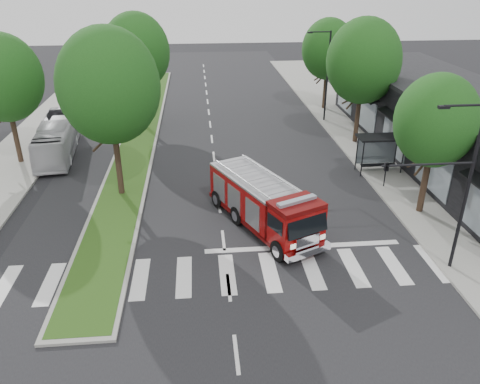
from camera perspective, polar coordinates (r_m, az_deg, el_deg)
The scene contains 16 objects.
ground at distance 24.55m, azimuth -2.04°, elevation -5.90°, with size 140.00×140.00×0.00m, color black.
sidewalk_right at distance 36.07m, azimuth 17.23°, elevation 3.77°, with size 5.00×80.00×0.15m, color gray.
sidewalk_left at distance 36.03m, azimuth -26.79°, elevation 2.05°, with size 5.00×80.00×0.15m, color gray.
median at distance 41.23m, azimuth -11.99°, elevation 7.10°, with size 3.00×50.00×0.15m.
storefront_row at distance 37.24m, azimuth 24.20°, elevation 7.30°, with size 8.00×30.00×5.00m, color black.
bus_shelter at distance 33.31m, azimuth 16.72°, elevation 5.66°, with size 3.20×1.60×2.61m.
tree_right_near at distance 27.11m, azimuth 22.78°, elevation 7.97°, with size 4.40×4.40×8.05m.
tree_right_mid at distance 37.61m, azimuth 14.84°, elevation 15.16°, with size 5.60×5.60×9.72m.
tree_right_far at distance 47.13m, azimuth 10.70°, elevation 16.74°, with size 5.00×5.00×8.73m.
tree_median_near at distance 27.99m, azimuth -15.69°, elevation 12.31°, with size 5.80×5.80×10.16m.
tree_median_far at distance 41.67m, azimuth -12.54°, elevation 16.36°, with size 5.60×5.60×9.72m.
tree_left_mid at distance 35.97m, azimuth -26.92°, elevation 12.30°, with size 5.20×5.20×9.16m.
streetlight_right_near at distance 21.98m, azimuth 24.25°, elevation 1.43°, with size 4.08×0.22×8.00m.
streetlight_right_far at distance 43.26m, azimuth 10.44°, elevation 14.15°, with size 2.11×0.20×8.00m.
fire_engine at distance 25.23m, azimuth 2.84°, elevation -1.36°, with size 5.72×8.64×2.90m.
city_bus at distance 37.86m, azimuth -21.35°, elevation 6.19°, with size 2.22×9.48×2.64m, color #B7B7BB.
Camera 1 is at (-1.05, -20.87, 12.88)m, focal length 35.00 mm.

